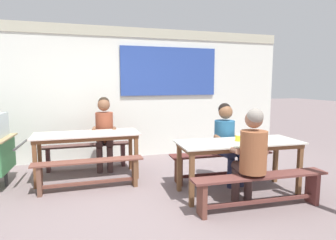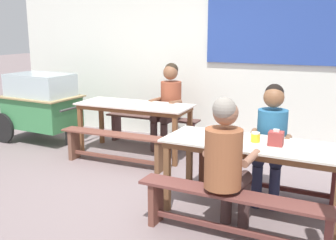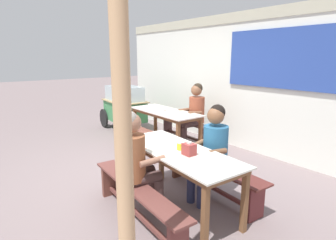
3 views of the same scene
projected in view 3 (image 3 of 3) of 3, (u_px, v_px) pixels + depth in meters
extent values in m
plane|color=slate|center=(134.00, 172.00, 4.57)|extent=(40.00, 40.00, 0.00)
cube|color=white|center=(233.00, 86.00, 5.75)|extent=(7.42, 0.12, 2.53)
cube|color=#2C499E|center=(280.00, 59.00, 4.76)|extent=(2.13, 0.03, 1.03)
cube|color=#B9B69E|center=(238.00, 18.00, 5.46)|extent=(7.42, 0.20, 0.20)
cube|color=silver|center=(165.00, 111.00, 5.72)|extent=(1.71, 0.70, 0.02)
cube|color=brown|center=(165.00, 113.00, 5.73)|extent=(1.63, 0.64, 0.06)
cube|color=brown|center=(200.00, 136.00, 5.39)|extent=(0.06, 0.06, 0.68)
cube|color=brown|center=(178.00, 142.00, 5.05)|extent=(0.06, 0.06, 0.68)
cube|color=brown|center=(155.00, 122.00, 6.58)|extent=(0.06, 0.06, 0.68)
cube|color=brown|center=(135.00, 125.00, 6.25)|extent=(0.06, 0.06, 0.68)
cube|color=silver|center=(178.00, 151.00, 3.33)|extent=(1.82, 0.79, 0.02)
cube|color=brown|center=(178.00, 154.00, 3.34)|extent=(1.73, 0.72, 0.06)
cube|color=brown|center=(244.00, 203.00, 2.93)|extent=(0.06, 0.06, 0.68)
cube|color=brown|center=(205.00, 221.00, 2.62)|extent=(0.06, 0.06, 0.68)
cube|color=brown|center=(161.00, 158.00, 4.23)|extent=(0.06, 0.06, 0.68)
cube|color=brown|center=(128.00, 166.00, 3.92)|extent=(0.06, 0.06, 0.68)
cube|color=#51342F|center=(186.00, 122.00, 6.14)|extent=(1.59, 0.27, 0.03)
cube|color=brown|center=(207.00, 139.00, 5.67)|extent=(0.06, 0.22, 0.43)
cube|color=#513436|center=(168.00, 126.00, 6.71)|extent=(0.06, 0.22, 0.43)
cube|color=#51342F|center=(186.00, 136.00, 6.21)|extent=(1.31, 0.06, 0.04)
cube|color=brown|center=(142.00, 130.00, 5.45)|extent=(1.61, 0.26, 0.02)
cube|color=brown|center=(162.00, 150.00, 4.97)|extent=(0.06, 0.20, 0.43)
cube|color=brown|center=(126.00, 134.00, 6.03)|extent=(0.06, 0.20, 0.43)
cube|color=brown|center=(142.00, 146.00, 5.53)|extent=(1.33, 0.06, 0.04)
cube|color=#582622|center=(212.00, 164.00, 3.72)|extent=(1.72, 0.41, 0.02)
cube|color=maroon|center=(255.00, 202.00, 3.19)|extent=(0.07, 0.27, 0.43)
cube|color=#522A1C|center=(180.00, 163.00, 4.36)|extent=(0.07, 0.27, 0.43)
cube|color=#582622|center=(211.00, 187.00, 3.80)|extent=(1.42, 0.13, 0.04)
cube|color=brown|center=(137.00, 187.00, 3.08)|extent=(1.82, 0.35, 0.03)
cube|color=brown|center=(110.00, 181.00, 3.76)|extent=(0.07, 0.21, 0.42)
cube|color=brown|center=(137.00, 214.00, 3.16)|extent=(1.53, 0.13, 0.04)
cube|color=#3E8950|center=(125.00, 111.00, 7.12)|extent=(1.19, 0.83, 0.50)
cube|color=silver|center=(124.00, 94.00, 7.02)|extent=(1.08, 0.74, 0.38)
cube|color=tan|center=(125.00, 101.00, 7.06)|extent=(1.28, 0.91, 0.02)
cylinder|color=black|center=(131.00, 115.00, 7.81)|extent=(0.50, 0.09, 0.50)
cylinder|color=black|center=(104.00, 118.00, 7.39)|extent=(0.50, 0.09, 0.50)
cylinder|color=#333333|center=(134.00, 129.00, 6.79)|extent=(0.05, 0.05, 0.25)
cylinder|color=#3F3F3F|center=(138.00, 110.00, 6.48)|extent=(0.10, 0.73, 0.04)
cylinder|color=#46312F|center=(159.00, 197.00, 3.29)|extent=(0.11, 0.11, 0.45)
cylinder|color=#46312F|center=(153.00, 191.00, 3.44)|extent=(0.11, 0.11, 0.45)
cylinder|color=#46312F|center=(147.00, 178.00, 3.16)|extent=(0.18, 0.36, 0.13)
cylinder|color=#46312F|center=(141.00, 173.00, 3.31)|extent=(0.18, 0.36, 0.13)
cylinder|color=brown|center=(131.00, 158.00, 3.10)|extent=(0.33, 0.33, 0.53)
sphere|color=#93634C|center=(132.00, 123.00, 3.02)|extent=(0.22, 0.22, 0.22)
sphere|color=gray|center=(129.00, 120.00, 3.00)|extent=(0.20, 0.20, 0.20)
cylinder|color=#93634C|center=(152.00, 161.00, 3.03)|extent=(0.12, 0.31, 0.10)
cylinder|color=#93634C|center=(139.00, 151.00, 3.35)|extent=(0.12, 0.31, 0.10)
cylinder|color=#272B4B|center=(191.00, 186.00, 3.57)|extent=(0.11, 0.11, 0.45)
cylinder|color=#272B4B|center=(201.00, 191.00, 3.44)|extent=(0.11, 0.11, 0.45)
cylinder|color=#272B4B|center=(201.00, 163.00, 3.63)|extent=(0.15, 0.40, 0.13)
cylinder|color=#272B4B|center=(211.00, 167.00, 3.49)|extent=(0.15, 0.40, 0.13)
cylinder|color=#29638F|center=(216.00, 144.00, 3.62)|extent=(0.32, 0.32, 0.50)
sphere|color=brown|center=(216.00, 116.00, 3.52)|extent=(0.22, 0.22, 0.22)
sphere|color=black|center=(217.00, 112.00, 3.53)|extent=(0.21, 0.21, 0.21)
cylinder|color=brown|center=(196.00, 145.00, 3.64)|extent=(0.09, 0.31, 0.11)
cylinder|color=brown|center=(218.00, 152.00, 3.37)|extent=(0.09, 0.31, 0.11)
cylinder|color=#45302F|center=(179.00, 136.00, 5.81)|extent=(0.11, 0.11, 0.45)
cylinder|color=#45302F|center=(184.00, 138.00, 5.66)|extent=(0.11, 0.11, 0.45)
cylinder|color=#45302F|center=(187.00, 122.00, 5.84)|extent=(0.18, 0.43, 0.13)
cylinder|color=#45302F|center=(192.00, 124.00, 5.69)|extent=(0.18, 0.43, 0.13)
cylinder|color=brown|center=(197.00, 110.00, 5.80)|extent=(0.32, 0.32, 0.55)
sphere|color=brown|center=(196.00, 90.00, 5.70)|extent=(0.23, 0.23, 0.23)
sphere|color=#2D2319|center=(198.00, 88.00, 5.70)|extent=(0.21, 0.21, 0.21)
cylinder|color=brown|center=(185.00, 110.00, 5.87)|extent=(0.10, 0.31, 0.07)
cylinder|color=brown|center=(195.00, 113.00, 5.56)|extent=(0.10, 0.31, 0.09)
cube|color=#9B3835|center=(189.00, 149.00, 3.15)|extent=(0.14, 0.12, 0.13)
cube|color=white|center=(189.00, 143.00, 3.13)|extent=(0.05, 0.04, 0.02)
cylinder|color=yellow|center=(181.00, 146.00, 3.33)|extent=(0.09, 0.09, 0.08)
cylinder|color=white|center=(181.00, 143.00, 3.32)|extent=(0.08, 0.08, 0.02)
cylinder|color=silver|center=(163.00, 110.00, 5.71)|extent=(0.14, 0.14, 0.04)
cylinder|color=tan|center=(124.00, 157.00, 1.79)|extent=(0.12, 0.12, 2.46)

